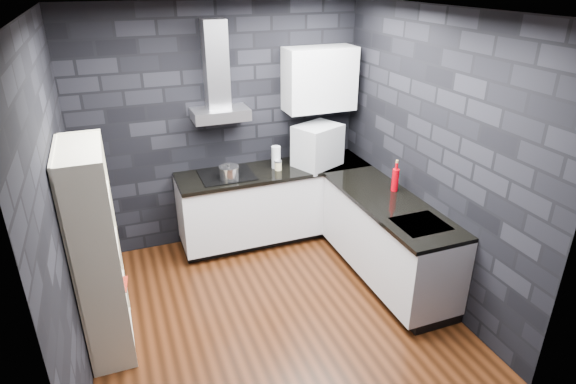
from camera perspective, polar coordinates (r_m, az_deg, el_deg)
ground at (r=4.74m, az=-2.08°, el=-13.87°), size 3.20×3.20×0.00m
ceiling at (r=3.71m, az=-2.75°, el=20.74°), size 3.20×3.20×0.00m
wall_back at (r=5.51m, az=-7.85°, el=7.58°), size 3.20×0.05×2.70m
wall_front at (r=2.74m, az=8.83°, el=-11.56°), size 3.20×0.05×2.70m
wall_left at (r=3.89m, az=-25.66°, el=-2.28°), size 0.05×3.20×2.70m
wall_right at (r=4.77m, az=16.52°, el=3.99°), size 0.05×3.20×2.70m
toekick_back at (r=5.90m, az=-1.72°, el=-4.77°), size 2.18×0.50×0.10m
toekick_right at (r=5.27m, az=11.64°, el=-9.29°), size 0.50×1.78×0.10m
counter_back_cab at (r=5.67m, az=-1.65°, el=-1.17°), size 2.20×0.60×0.76m
counter_right_cab at (r=5.03m, az=11.67°, el=-5.33°), size 0.60×1.80×0.76m
counter_back_top at (r=5.49m, az=-1.66°, el=2.54°), size 2.20×0.62×0.04m
counter_right_top at (r=4.84m, az=11.97°, el=-1.25°), size 0.62×1.80×0.04m
counter_corner_top at (r=5.79m, az=5.81°, el=3.63°), size 0.62×0.62×0.04m
hood_body at (r=5.26m, az=-8.00°, el=9.12°), size 0.60×0.34×0.12m
hood_chimney at (r=5.21m, az=-8.53°, el=14.71°), size 0.24×0.20×0.90m
upper_cabinet at (r=5.54m, az=3.75°, el=13.20°), size 0.80×0.35×0.70m
cooktop at (r=5.35m, az=-7.27°, el=2.02°), size 0.58×0.50×0.01m
sink_rim at (r=4.48m, az=15.46°, el=-3.69°), size 0.44×0.40×0.01m
pot at (r=5.22m, az=-6.98°, el=2.24°), size 0.22×0.22×0.12m
glass_vase at (r=5.48m, az=-1.42°, el=4.15°), size 0.13×0.13×0.26m
storage_jar at (r=5.44m, az=-1.17°, el=3.11°), size 0.10×0.10×0.10m
utensil_crock at (r=5.54m, az=2.44°, el=3.68°), size 0.10×0.10×0.13m
appliance_garage at (r=5.54m, az=3.52°, el=5.41°), size 0.61×0.56×0.50m
red_bottle at (r=5.02m, az=12.59°, el=1.40°), size 0.09×0.09×0.24m
bookshelf at (r=4.18m, az=-21.68°, el=-6.73°), size 0.44×0.84×1.80m
fruit_bowl at (r=4.04m, az=-21.73°, el=-7.26°), size 0.26×0.26×0.06m
book_red at (r=4.47m, az=-21.03°, el=-9.38°), size 0.18×0.04×0.25m
book_second at (r=4.49m, az=-21.46°, el=-8.95°), size 0.16×0.03×0.22m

